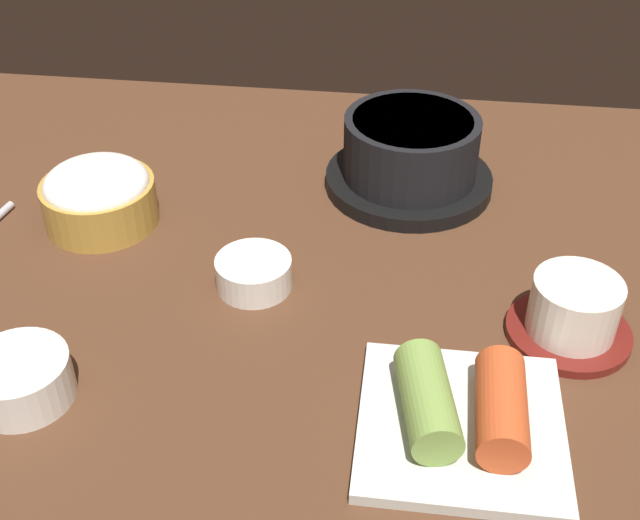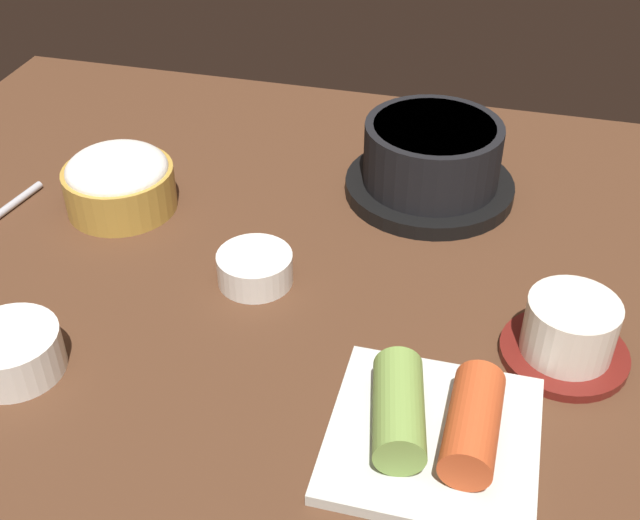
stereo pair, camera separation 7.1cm
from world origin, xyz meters
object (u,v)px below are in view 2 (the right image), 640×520
Objects in this scene: stone_pot at (431,161)px; banchan_cup_center at (255,267)px; side_bowl_near at (12,351)px; rice_bowl at (119,180)px; kimchi_plate at (434,427)px; tea_cup_with_saucer at (569,333)px.

stone_pot is 22.88cm from banchan_cup_center.
rice_bowl is at bearing 95.22° from side_bowl_near.
kimchi_plate reaches higher than side_bowl_near.
tea_cup_with_saucer is (44.18, -11.31, -0.56)cm from rice_bowl.
tea_cup_with_saucer is at bearing 16.35° from side_bowl_near.
kimchi_plate is 1.93× the size of side_bowl_near.
stone_pot is 1.18× the size of kimchi_plate.
banchan_cup_center is (16.98, -8.13, -1.63)cm from rice_bowl.
tea_cup_with_saucer reaches higher than kimchi_plate.
kimchi_plate is (5.21, -33.37, -2.14)cm from stone_pot.
tea_cup_with_saucer is at bearing -14.36° from rice_bowl.
banchan_cup_center is at bearing 46.29° from side_bowl_near.
side_bowl_near is at bearing -129.16° from stone_pot.
stone_pot is 2.58× the size of banchan_cup_center.
banchan_cup_center is at bearing 141.11° from kimchi_plate.
kimchi_plate is (35.20, -22.83, -1.45)cm from rice_bowl.
kimchi_plate reaches higher than banchan_cup_center.
tea_cup_with_saucer reaches higher than side_bowl_near.
kimchi_plate is (18.22, -14.70, 0.17)cm from banchan_cup_center.
rice_bowl is at bearing -160.64° from stone_pot.
rice_bowl reaches higher than side_bowl_near.
rice_bowl is 45.60cm from tea_cup_with_saucer.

